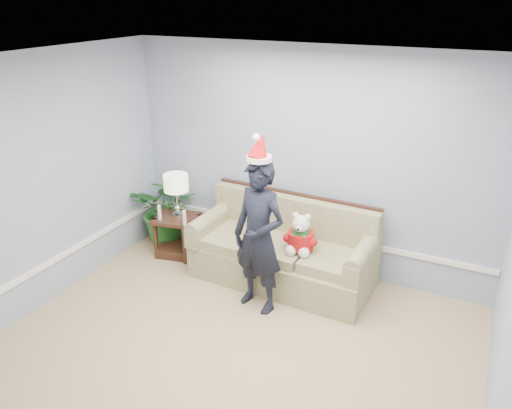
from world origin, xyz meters
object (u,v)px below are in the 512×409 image
object	(u,v)px
side_table	(178,240)
man	(259,237)
sofa	(284,252)
houseplant	(168,209)
table_lamp	(176,185)
teddy_bear	(300,238)

from	to	relation	value
side_table	man	world-z (taller)	man
sofa	houseplant	world-z (taller)	houseplant
side_table	houseplant	distance (m)	0.48
sofa	table_lamp	xyz separation A→B (m)	(-1.49, -0.01, 0.62)
side_table	teddy_bear	world-z (taller)	teddy_bear
side_table	man	bearing A→B (deg)	-22.09
table_lamp	houseplant	size ratio (longest dim) A/B	0.56
man	teddy_bear	world-z (taller)	man
sofa	man	distance (m)	0.82
sofa	side_table	distance (m)	1.49
houseplant	teddy_bear	world-z (taller)	houseplant
table_lamp	houseplant	xyz separation A→B (m)	(-0.29, 0.18, -0.47)
houseplant	side_table	bearing A→B (deg)	-37.90
sofa	man	bearing A→B (deg)	-89.53
houseplant	teddy_bear	xyz separation A→B (m)	(2.05, -0.36, 0.19)
houseplant	man	world-z (taller)	man
man	teddy_bear	xyz separation A→B (m)	(0.29, 0.47, -0.16)
side_table	sofa	bearing A→B (deg)	2.11
sofa	teddy_bear	world-z (taller)	sofa
sofa	side_table	size ratio (longest dim) A/B	3.33
table_lamp	man	bearing A→B (deg)	-23.51
man	teddy_bear	distance (m)	0.57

